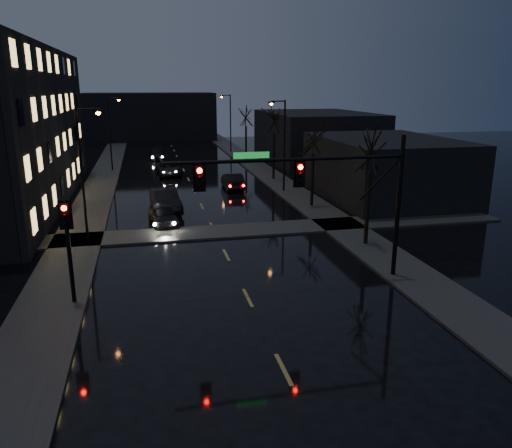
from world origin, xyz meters
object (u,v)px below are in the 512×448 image
oncoming_car_a (163,215)px  oncoming_car_c (169,168)px  oncoming_car_d (157,155)px  oncoming_car_b (165,201)px  lead_car (232,181)px

oncoming_car_a → oncoming_car_c: 19.88m
oncoming_car_a → oncoming_car_d: bearing=81.8°
oncoming_car_b → lead_car: size_ratio=1.12×
oncoming_car_d → lead_car: 21.50m
oncoming_car_b → oncoming_car_c: oncoming_car_b is taller
oncoming_car_b → oncoming_car_a: bearing=-102.7°
oncoming_car_a → lead_car: bearing=51.4°
oncoming_car_b → oncoming_car_c: bearing=78.8°
lead_car → oncoming_car_d: bearing=-72.9°
oncoming_car_b → lead_car: oncoming_car_b is taller
oncoming_car_c → lead_car: lead_car is taller
oncoming_car_d → lead_car: lead_car is taller
oncoming_car_d → oncoming_car_b: bearing=-90.4°
oncoming_car_b → oncoming_car_c: (1.04, 16.01, -0.12)m
oncoming_car_b → oncoming_car_d: oncoming_car_b is taller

